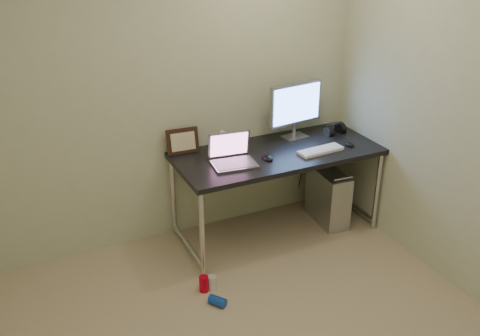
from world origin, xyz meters
The scene contains 16 objects.
wall_back centered at (0.00, 1.75, 1.25)m, with size 3.50×0.02×2.50m, color beige.
desk centered at (0.92, 1.39, 0.67)m, with size 1.67×0.73×0.75m.
tower_computer centered at (1.42, 1.35, 0.24)m, with size 0.24×0.47×0.51m.
cable_a centered at (1.37, 1.70, 0.40)m, with size 0.01×0.01×0.70m, color black.
cable_b centered at (1.46, 1.68, 0.38)m, with size 0.01×0.01×0.72m, color black.
can_red centered at (0.06, 0.89, 0.06)m, with size 0.07×0.07×0.12m, color red.
can_white centered at (0.12, 0.88, 0.06)m, with size 0.06×0.06×0.11m, color silver.
can_blue centered at (0.09, 0.70, 0.03)m, with size 0.07×0.07×0.12m, color #1242B2.
laptop centered at (0.49, 1.34, 0.80)m, with size 0.36×0.31×0.23m.
monitor centered at (1.19, 1.58, 1.03)m, with size 0.51×0.17×0.48m.
keyboard centered at (1.22, 1.23, 0.76)m, with size 0.38×0.12×0.02m, color white.
mouse_right centered at (1.51, 1.24, 0.77)m, with size 0.07×0.11×0.04m, color black.
mouse_left centered at (0.77, 1.28, 0.77)m, with size 0.07×0.12×0.04m, color black.
headphones centered at (1.55, 1.51, 0.78)m, with size 0.19×0.11×0.12m.
picture_frame centered at (0.22, 1.68, 0.85)m, with size 0.26×0.03×0.20m, color black.
webcam centered at (0.57, 1.69, 0.84)m, with size 0.05×0.04×0.13m.
Camera 1 is at (-1.04, -2.05, 2.46)m, focal length 40.00 mm.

